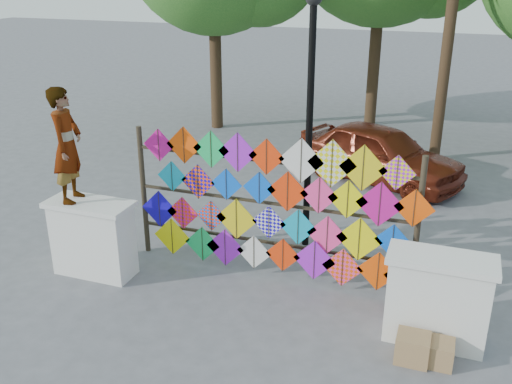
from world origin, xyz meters
TOP-DOWN VIEW (x-y plane):
  - ground at (0.00, 0.00)m, footprint 80.00×80.00m
  - parapet_left at (-2.70, -0.20)m, footprint 1.40×0.65m
  - parapet_right at (2.70, -0.20)m, footprint 1.40×0.65m
  - kite_rack at (0.14, 0.72)m, footprint 4.99×0.24m
  - vendor_woman at (-2.98, -0.20)m, footprint 0.58×0.75m
  - sedan at (1.04, 5.81)m, footprint 4.31×3.06m
  - lamppost at (0.30, 2.00)m, footprint 0.28×0.28m
  - cardboard_box_near at (2.48, -0.75)m, footprint 0.42×0.38m
  - cardboard_box_far at (2.79, -0.70)m, footprint 0.39×0.36m

SIDE VIEW (x-z plane):
  - ground at x=0.00m, z-range 0.00..0.00m
  - cardboard_box_far at x=2.79m, z-range 0.00..0.33m
  - cardboard_box_near at x=2.48m, z-range 0.00..0.38m
  - parapet_left at x=-2.70m, z-range 0.01..1.29m
  - parapet_right at x=2.70m, z-range 0.01..1.29m
  - sedan at x=1.04m, z-range 0.00..1.36m
  - kite_rack at x=0.14m, z-range 0.00..2.43m
  - vendor_woman at x=-2.98m, z-range 1.28..3.10m
  - lamppost at x=0.30m, z-range 0.46..4.92m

